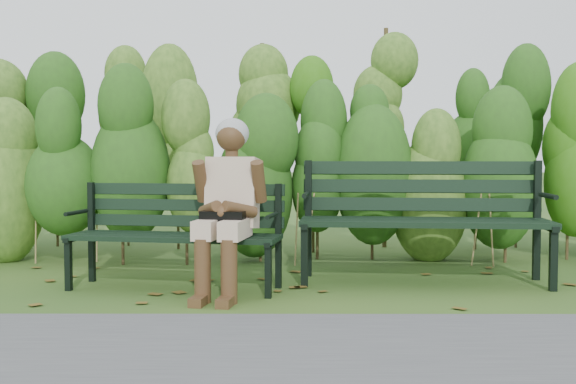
{
  "coord_description": "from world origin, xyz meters",
  "views": [
    {
      "loc": [
        0.02,
        -5.3,
        1.05
      ],
      "look_at": [
        0.0,
        0.35,
        0.75
      ],
      "focal_mm": 42.0,
      "sensor_mm": 36.0,
      "label": 1
    }
  ],
  "objects": [
    {
      "name": "leaf_litter",
      "position": [
        -0.15,
        0.16,
        0.0
      ],
      "size": [
        5.94,
        2.27,
        0.01
      ],
      "color": "brown",
      "rests_on": "ground"
    },
    {
      "name": "ground",
      "position": [
        0.0,
        0.0,
        0.0
      ],
      "size": [
        80.0,
        80.0,
        0.0
      ],
      "primitive_type": "plane",
      "color": "#2A4C1D"
    },
    {
      "name": "bench_left",
      "position": [
        -0.88,
        0.05,
        0.49
      ],
      "size": [
        1.73,
        0.82,
        0.83
      ],
      "color": "black",
      "rests_on": "ground"
    },
    {
      "name": "bench_right",
      "position": [
        1.13,
        0.34,
        0.6
      ],
      "size": [
        2.08,
        0.85,
        1.02
      ],
      "color": "black",
      "rests_on": "ground"
    },
    {
      "name": "seated_woman",
      "position": [
        -0.46,
        -0.2,
        0.74
      ],
      "size": [
        0.59,
        0.86,
        1.35
      ],
      "color": "beige",
      "rests_on": "ground"
    },
    {
      "name": "footpath",
      "position": [
        0.0,
        -2.2,
        0.01
      ],
      "size": [
        60.0,
        2.5,
        0.01
      ],
      "primitive_type": "cube",
      "color": "#474749",
      "rests_on": "ground"
    },
    {
      "name": "hedge_band",
      "position": [
        0.0,
        1.86,
        1.26
      ],
      "size": [
        11.04,
        1.67,
        2.42
      ],
      "color": "#47381E",
      "rests_on": "ground"
    }
  ]
}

